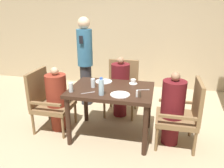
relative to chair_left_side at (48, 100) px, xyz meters
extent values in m
plane|color=tan|center=(1.02, 0.00, -0.50)|extent=(16.00, 16.00, 0.00)
cube|color=tan|center=(1.02, 2.41, 0.90)|extent=(8.00, 0.06, 2.80)
cube|color=#331E14|center=(1.02, 0.00, 0.25)|extent=(1.19, 0.85, 0.05)
cylinder|color=#331E14|center=(0.49, -0.37, -0.14)|extent=(0.07, 0.07, 0.72)
cylinder|color=#331E14|center=(1.56, -0.37, -0.14)|extent=(0.07, 0.07, 0.72)
cylinder|color=#331E14|center=(0.49, 0.37, -0.14)|extent=(0.07, 0.07, 0.72)
cylinder|color=#331E14|center=(1.56, 0.37, -0.14)|extent=(0.07, 0.07, 0.72)
cube|color=brown|center=(0.10, 0.00, -0.11)|extent=(0.55, 0.55, 0.07)
cube|color=brown|center=(-0.16, 0.00, 0.20)|extent=(0.05, 0.55, 0.54)
cube|color=brown|center=(0.10, 0.26, 0.05)|extent=(0.50, 0.04, 0.04)
cube|color=brown|center=(0.10, -0.26, 0.05)|extent=(0.50, 0.04, 0.04)
cylinder|color=brown|center=(0.34, 0.25, -0.32)|extent=(0.04, 0.04, 0.36)
cylinder|color=brown|center=(0.34, -0.25, -0.32)|extent=(0.04, 0.04, 0.36)
cylinder|color=brown|center=(-0.15, 0.25, -0.32)|extent=(0.04, 0.04, 0.36)
cylinder|color=brown|center=(-0.15, -0.25, -0.32)|extent=(0.04, 0.04, 0.36)
cylinder|color=maroon|center=(0.16, 0.00, -0.28)|extent=(0.24, 0.24, 0.43)
cylinder|color=maroon|center=(0.16, 0.00, 0.17)|extent=(0.32, 0.32, 0.49)
sphere|color=tan|center=(0.16, 0.00, 0.48)|extent=(0.12, 0.12, 0.12)
cube|color=brown|center=(1.02, 0.76, -0.11)|extent=(0.55, 0.55, 0.07)
cube|color=brown|center=(1.02, 1.02, 0.20)|extent=(0.55, 0.05, 0.54)
cube|color=brown|center=(1.28, 0.76, 0.05)|extent=(0.04, 0.50, 0.04)
cube|color=brown|center=(0.77, 0.76, 0.05)|extent=(0.04, 0.50, 0.04)
cylinder|color=brown|center=(1.27, 0.52, -0.32)|extent=(0.04, 0.04, 0.36)
cylinder|color=brown|center=(0.78, 0.52, -0.32)|extent=(0.04, 0.04, 0.36)
cylinder|color=brown|center=(1.27, 1.01, -0.32)|extent=(0.04, 0.04, 0.36)
cylinder|color=brown|center=(0.78, 1.01, -0.32)|extent=(0.04, 0.04, 0.36)
cylinder|color=#5B1419|center=(1.02, 0.70, -0.28)|extent=(0.24, 0.24, 0.43)
cylinder|color=#5B1419|center=(1.02, 0.70, 0.20)|extent=(0.32, 0.32, 0.53)
sphere|color=#997051|center=(1.02, 0.70, 0.52)|extent=(0.12, 0.12, 0.12)
cube|color=brown|center=(1.95, 0.00, -0.11)|extent=(0.55, 0.55, 0.07)
cube|color=brown|center=(2.21, 0.00, 0.20)|extent=(0.05, 0.55, 0.54)
cube|color=brown|center=(1.95, -0.26, 0.05)|extent=(0.50, 0.04, 0.04)
cube|color=brown|center=(1.95, 0.26, 0.05)|extent=(0.50, 0.04, 0.04)
cylinder|color=brown|center=(1.71, -0.25, -0.32)|extent=(0.04, 0.04, 0.36)
cylinder|color=brown|center=(1.71, 0.25, -0.32)|extent=(0.04, 0.04, 0.36)
cylinder|color=brown|center=(2.20, -0.25, -0.32)|extent=(0.04, 0.04, 0.36)
cylinder|color=brown|center=(2.20, 0.25, -0.32)|extent=(0.04, 0.04, 0.36)
cylinder|color=#5B1419|center=(1.89, 0.00, -0.28)|extent=(0.24, 0.24, 0.43)
cylinder|color=#5B1419|center=(1.89, 0.00, 0.19)|extent=(0.32, 0.32, 0.52)
sphere|color=#997051|center=(1.89, 0.00, 0.51)|extent=(0.12, 0.12, 0.12)
cylinder|color=#2D2D33|center=(0.26, 1.05, -0.09)|extent=(0.22, 0.22, 0.81)
cylinder|color=teal|center=(0.26, 1.05, 0.65)|extent=(0.29, 0.29, 0.69)
sphere|color=beige|center=(0.26, 1.05, 1.11)|extent=(0.22, 0.22, 0.22)
cube|color=black|center=(0.26, 0.88, 0.82)|extent=(0.07, 0.01, 0.14)
cylinder|color=white|center=(0.84, 0.26, 0.28)|extent=(0.26, 0.26, 0.01)
cylinder|color=white|center=(1.19, -0.23, 0.28)|extent=(0.26, 0.26, 0.01)
cylinder|color=white|center=(1.30, 0.27, 0.28)|extent=(0.13, 0.13, 0.01)
cylinder|color=white|center=(1.30, 0.27, 0.31)|extent=(0.08, 0.08, 0.06)
cylinder|color=#A3C6DB|center=(0.95, -0.28, 0.38)|extent=(0.07, 0.07, 0.22)
cylinder|color=#3359B2|center=(0.95, -0.28, 0.50)|extent=(0.04, 0.04, 0.02)
cylinder|color=silver|center=(0.52, -0.26, 0.34)|extent=(0.06, 0.06, 0.13)
cylinder|color=silver|center=(0.76, -0.02, 0.34)|extent=(0.06, 0.06, 0.13)
cylinder|color=white|center=(1.42, -0.24, 0.32)|extent=(0.03, 0.03, 0.09)
cylinder|color=#4C3D2D|center=(1.46, -0.24, 0.32)|extent=(0.03, 0.03, 0.09)
cube|color=silver|center=(1.46, 0.03, 0.28)|extent=(0.16, 0.06, 0.00)
cube|color=silver|center=(1.54, 0.05, 0.28)|extent=(0.04, 0.03, 0.00)
cube|color=silver|center=(0.74, -0.26, 0.28)|extent=(0.14, 0.11, 0.00)
cube|color=silver|center=(0.81, -0.21, 0.28)|extent=(0.06, 0.05, 0.00)
camera|label=1|loc=(1.69, -2.86, 1.36)|focal=35.00mm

